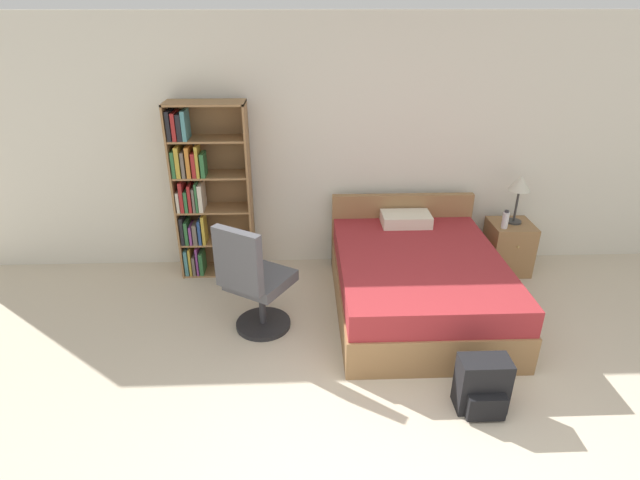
{
  "coord_description": "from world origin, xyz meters",
  "views": [
    {
      "loc": [
        -0.52,
        -1.83,
        2.7
      ],
      "look_at": [
        -0.37,
        1.98,
        0.84
      ],
      "focal_mm": 28.0,
      "sensor_mm": 36.0,
      "label": 1
    }
  ],
  "objects_px": {
    "table_lamp": "(520,186)",
    "backpack_black": "(482,386)",
    "bed": "(416,280)",
    "office_chair": "(254,283)",
    "nightstand": "(508,247)",
    "water_bottle": "(505,220)",
    "bookshelf": "(203,192)"
  },
  "relations": [
    {
      "from": "bookshelf",
      "to": "office_chair",
      "type": "xyz_separation_m",
      "value": [
        0.58,
        -1.13,
        -0.42
      ]
    },
    {
      "from": "office_chair",
      "to": "nightstand",
      "type": "distance_m",
      "value": 2.84
    },
    {
      "from": "office_chair",
      "to": "bookshelf",
      "type": "bearing_deg",
      "value": 117.34
    },
    {
      "from": "water_bottle",
      "to": "backpack_black",
      "type": "relative_size",
      "value": 0.46
    },
    {
      "from": "bookshelf",
      "to": "office_chair",
      "type": "relative_size",
      "value": 1.7
    },
    {
      "from": "table_lamp",
      "to": "backpack_black",
      "type": "xyz_separation_m",
      "value": [
        -0.97,
        -2.06,
        -0.76
      ]
    },
    {
      "from": "nightstand",
      "to": "water_bottle",
      "type": "distance_m",
      "value": 0.4
    },
    {
      "from": "bed",
      "to": "table_lamp",
      "type": "xyz_separation_m",
      "value": [
        1.17,
        0.72,
        0.66
      ]
    },
    {
      "from": "bed",
      "to": "table_lamp",
      "type": "relative_size",
      "value": 3.69
    },
    {
      "from": "nightstand",
      "to": "water_bottle",
      "type": "xyz_separation_m",
      "value": [
        -0.13,
        -0.11,
        0.37
      ]
    },
    {
      "from": "nightstand",
      "to": "backpack_black",
      "type": "distance_m",
      "value": 2.24
    },
    {
      "from": "bed",
      "to": "backpack_black",
      "type": "bearing_deg",
      "value": -81.55
    },
    {
      "from": "table_lamp",
      "to": "backpack_black",
      "type": "relative_size",
      "value": 1.22
    },
    {
      "from": "bed",
      "to": "office_chair",
      "type": "xyz_separation_m",
      "value": [
        -1.49,
        -0.35,
        0.21
      ]
    },
    {
      "from": "bookshelf",
      "to": "bed",
      "type": "xyz_separation_m",
      "value": [
        2.07,
        -0.78,
        -0.62
      ]
    },
    {
      "from": "office_chair",
      "to": "table_lamp",
      "type": "xyz_separation_m",
      "value": [
        2.66,
        1.06,
        0.46
      ]
    },
    {
      "from": "bed",
      "to": "nightstand",
      "type": "bearing_deg",
      "value": 30.97
    },
    {
      "from": "bookshelf",
      "to": "nightstand",
      "type": "bearing_deg",
      "value": -1.67
    },
    {
      "from": "bed",
      "to": "water_bottle",
      "type": "xyz_separation_m",
      "value": [
        1.02,
        0.58,
        0.35
      ]
    },
    {
      "from": "bed",
      "to": "office_chair",
      "type": "distance_m",
      "value": 1.54
    },
    {
      "from": "bookshelf",
      "to": "water_bottle",
      "type": "bearing_deg",
      "value": -3.69
    },
    {
      "from": "water_bottle",
      "to": "backpack_black",
      "type": "distance_m",
      "value": 2.13
    },
    {
      "from": "nightstand",
      "to": "backpack_black",
      "type": "relative_size",
      "value": 1.3
    },
    {
      "from": "bookshelf",
      "to": "nightstand",
      "type": "xyz_separation_m",
      "value": [
        3.22,
        -0.09,
        -0.64
      ]
    },
    {
      "from": "office_chair",
      "to": "water_bottle",
      "type": "distance_m",
      "value": 2.68
    },
    {
      "from": "office_chair",
      "to": "nightstand",
      "type": "xyz_separation_m",
      "value": [
        2.64,
        1.03,
        -0.23
      ]
    },
    {
      "from": "bookshelf",
      "to": "office_chair",
      "type": "distance_m",
      "value": 1.34
    },
    {
      "from": "backpack_black",
      "to": "water_bottle",
      "type": "bearing_deg",
      "value": 66.95
    },
    {
      "from": "bookshelf",
      "to": "nightstand",
      "type": "height_order",
      "value": "bookshelf"
    },
    {
      "from": "bed",
      "to": "table_lamp",
      "type": "distance_m",
      "value": 1.52
    },
    {
      "from": "bookshelf",
      "to": "backpack_black",
      "type": "distance_m",
      "value": 3.19
    },
    {
      "from": "office_chair",
      "to": "water_bottle",
      "type": "xyz_separation_m",
      "value": [
        2.51,
        0.93,
        0.14
      ]
    }
  ]
}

